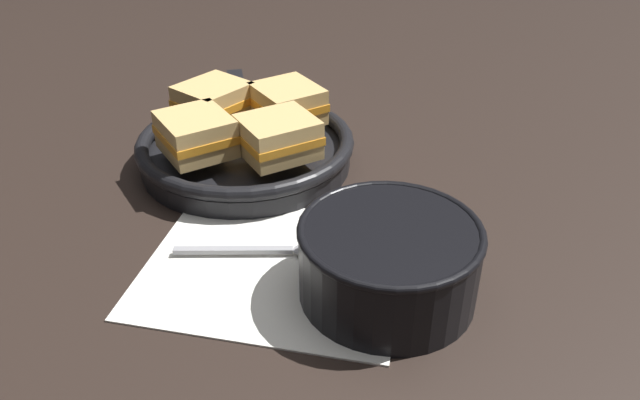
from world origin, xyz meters
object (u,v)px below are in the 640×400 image
Objects in this scene: spoon at (297,250)px; sandwich_near_right at (213,101)px; soup_bowl at (389,257)px; skillet at (246,149)px; sandwich_near_left at (287,103)px; sandwich_far_right at (278,137)px; sandwich_far_left at (196,134)px.

sandwich_near_right reaches higher than spoon.
skillet is at bearing 124.28° from soup_bowl.
sandwich_near_right is (-0.22, 0.30, 0.02)m from soup_bowl.
soup_bowl is 0.32m from sandwich_near_left.
sandwich_near_right reaches higher than skillet.
sandwich_near_right is at bearing 178.72° from sandwich_near_left.
spoon is 1.58× the size of sandwich_near_right.
skillet is at bearing 109.32° from spoon.
sandwich_far_left is at bearing 178.72° from sandwich_far_right.
sandwich_near_right is 1.01× the size of sandwich_far_left.
skillet is at bearing -137.83° from sandwich_near_left.
sandwich_near_right is (-0.10, 0.00, 0.00)m from sandwich_near_left.
skillet is 3.40× the size of sandwich_near_left.
sandwich_near_right is at bearing 134.67° from skillet.
sandwich_near_left is 0.14m from sandwich_far_left.
spoon is at bearing -62.23° from sandwich_near_right.
skillet is at bearing 132.82° from sandwich_far_right.
sandwich_far_right is at bearing -91.28° from sandwich_near_left.
sandwich_far_right is (-0.03, 0.14, 0.06)m from spoon.
sandwich_near_left is 0.10m from sandwich_far_right.
spoon is 1.58× the size of sandwich_near_left.
sandwich_far_right is (0.10, -0.00, 0.00)m from sandwich_far_left.
spoon is 0.21m from skillet.
sandwich_far_right is (-0.00, -0.10, 0.00)m from sandwich_near_left.
spoon is at bearing -77.29° from sandwich_far_right.
spoon is at bearing -48.11° from sandwich_far_left.
sandwich_near_left reaches higher than skillet.
sandwich_far_right is at bearing -47.18° from skillet.
sandwich_far_right is at bearing -46.28° from sandwich_near_right.
spoon is at bearing 148.64° from soup_bowl.
soup_bowl reaches higher than spoon.
sandwich_far_right is at bearing 121.67° from soup_bowl.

